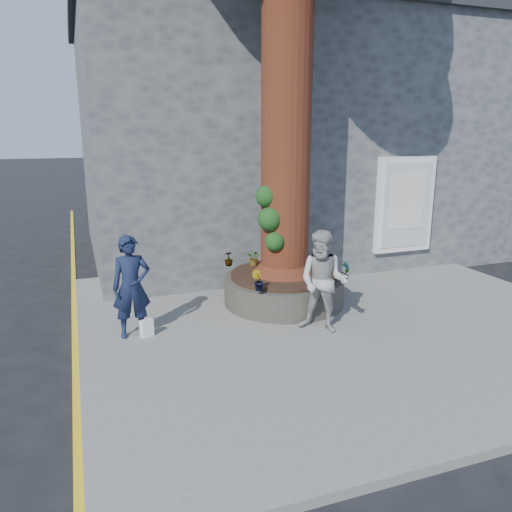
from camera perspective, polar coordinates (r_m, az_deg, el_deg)
name	(u,v)px	position (r m, az deg, el deg)	size (l,w,h in m)	color
ground	(286,357)	(7.83, 3.50, -11.42)	(120.00, 120.00, 0.00)	black
pavement	(341,318)	(9.25, 9.64, -7.04)	(9.00, 8.00, 0.12)	slate
yellow_line	(76,359)	(8.19, -19.92, -11.06)	(0.10, 30.00, 0.01)	yellow
stone_shop	(269,138)	(14.66, 1.47, 13.36)	(10.30, 8.30, 6.30)	#484B4C
neighbour_shop	(488,141)	(19.10, 24.95, 11.81)	(6.00, 8.00, 6.00)	#484B4C
planter	(284,288)	(9.68, 3.20, -3.67)	(2.30, 2.30, 0.60)	black
man	(131,287)	(8.21, -14.05, -3.44)	(0.61, 0.40, 1.67)	#141B37
woman	(323,282)	(8.24, 7.70, -2.93)	(0.83, 0.64, 1.70)	#A5A39E
shopping_bag	(147,328)	(8.36, -12.38, -8.06)	(0.20, 0.12, 0.28)	white
plant_a	(346,271)	(9.18, 10.22, -1.71)	(0.19, 0.13, 0.36)	gray
plant_b	(258,281)	(8.48, 0.20, -2.83)	(0.19, 0.19, 0.35)	gray
plant_c	(229,259)	(10.04, -3.14, -0.30)	(0.17, 0.17, 0.30)	gray
plant_d	(255,258)	(10.01, -0.17, -0.22)	(0.30, 0.27, 0.33)	gray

